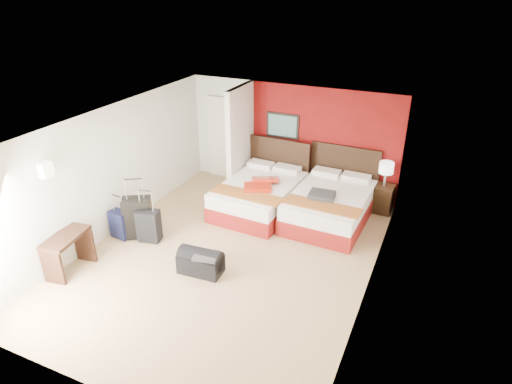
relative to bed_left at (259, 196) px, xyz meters
The scene contains 17 objects.
ground 1.94m from the bed_left, 83.42° to the right, with size 6.50×6.50×0.00m, color tan.
room_walls 1.59m from the bed_left, 157.69° to the right, with size 5.02×6.52×2.50m.
red_accent_panel 1.89m from the bed_left, 53.80° to the left, with size 3.50×0.04×2.50m, color maroon.
partition_wall 1.41m from the bed_left, 137.90° to the left, with size 0.12×1.20×2.50m, color silver.
entry_door 2.13m from the bed_left, 139.76° to the left, with size 0.82×0.06×2.05m, color silver.
bed_left is the anchor object (origin of this frame).
bed_right 1.54m from the bed_left, ahead, with size 1.49×2.13×0.64m, color silver.
red_suitcase_open 0.39m from the bed_left, 45.00° to the right, with size 0.57×0.79×0.10m, color #B4240F.
jacket_bundle 1.49m from the bed_left, ahead, with size 0.50×0.40×0.12m, color #35363A.
nightstand 2.66m from the bed_left, 22.60° to the left, with size 0.43×0.43×0.61m, color #311E10.
table_lamp 2.72m from the bed_left, 22.60° to the left, with size 0.30×0.30×0.54m, color white.
suitcase_black 2.61m from the bed_left, 130.25° to the right, with size 0.54×0.33×0.80m, color black.
suitcase_charcoal 2.48m from the bed_left, 124.55° to the right, with size 0.42×0.26×0.63m, color black.
suitcase_navy 2.95m from the bed_left, 132.45° to the right, with size 0.39×0.24×0.54m, color black.
duffel_bag 2.52m from the bed_left, 89.85° to the right, with size 0.75×0.40×0.38m, color black.
jacket_draped 2.57m from the bed_left, 86.51° to the right, with size 0.40×0.34×0.05m, color #39383E.
desk 3.98m from the bed_left, 121.06° to the right, with size 0.43×0.86×0.72m, color black.
Camera 1 is at (3.23, -5.97, 4.62)m, focal length 31.01 mm.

